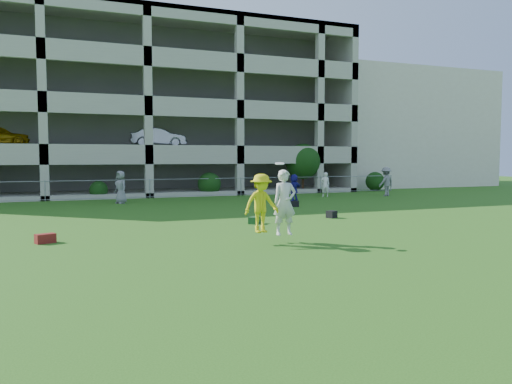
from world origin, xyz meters
name	(u,v)px	position (x,y,z in m)	size (l,w,h in m)	color
ground	(270,252)	(0.00, 0.00, 0.00)	(100.00, 100.00, 0.00)	#235114
stucco_building	(377,131)	(23.00, 28.00, 5.00)	(16.00, 14.00, 10.00)	beige
bystander_c	(121,187)	(-2.09, 15.96, 0.90)	(0.88, 0.57, 1.79)	gray
bystander_d	(294,188)	(7.45, 13.93, 0.78)	(1.44, 0.46, 1.56)	navy
bystander_e	(325,185)	(10.59, 15.85, 0.79)	(0.57, 0.38, 1.58)	white
bystander_f	(386,182)	(14.67, 15.05, 0.94)	(1.22, 0.70, 1.89)	slate
bag_red_a	(45,238)	(-5.61, 3.73, 0.14)	(0.55, 0.30, 0.28)	maroon
bag_green_c	(255,220)	(1.72, 5.51, 0.13)	(0.50, 0.35, 0.26)	#153C19
crate_d	(332,214)	(5.37, 6.00, 0.15)	(0.35, 0.35, 0.30)	black
bag_black_e	(293,204)	(5.87, 10.82, 0.15)	(0.60, 0.30, 0.30)	black
frisbee_contest	(270,203)	(0.52, 1.22, 1.20)	(1.74, 0.79, 2.16)	yellow
parking_garage	(130,112)	(-0.01, 27.70, 6.01)	(30.00, 14.00, 12.00)	#9E998C
fence	(150,188)	(0.00, 19.00, 0.61)	(36.06, 0.06, 1.20)	gray
shrub_row	(217,173)	(4.59, 19.70, 1.51)	(34.38, 2.52, 3.50)	#163D11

